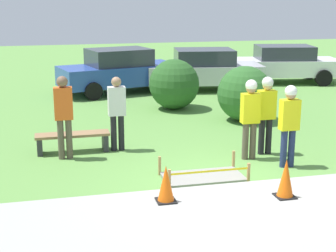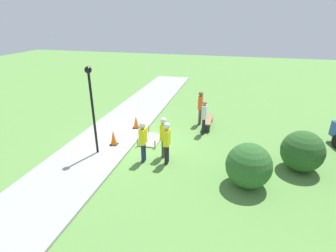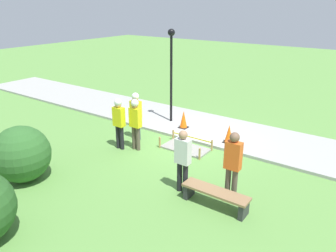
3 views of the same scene
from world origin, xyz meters
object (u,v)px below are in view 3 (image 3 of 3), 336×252
(bystander_in_orange_shirt, at_px, (233,163))
(worker_trainee, at_px, (136,112))
(traffic_cone_near_patch, at_px, (229,134))
(worker_supervisor, at_px, (119,119))
(lamppost_near, at_px, (171,62))
(worker_assistant, at_px, (135,120))
(traffic_cone_far_patch, at_px, (184,119))
(park_bench, at_px, (215,195))
(bystander_in_gray_shirt, at_px, (183,158))

(bystander_in_orange_shirt, bearing_deg, worker_trainee, -20.23)
(bystander_in_orange_shirt, bearing_deg, traffic_cone_near_patch, -63.69)
(worker_supervisor, relative_size, lamppost_near, 0.48)
(bystander_in_orange_shirt, bearing_deg, worker_assistant, -13.81)
(lamppost_near, bearing_deg, traffic_cone_near_patch, 167.21)
(worker_trainee, bearing_deg, traffic_cone_far_patch, -117.27)
(worker_supervisor, height_order, bystander_in_orange_shirt, bystander_in_orange_shirt)
(worker_trainee, bearing_deg, bystander_in_orange_shirt, 159.77)
(park_bench, distance_m, worker_supervisor, 4.53)
(traffic_cone_far_patch, xyz_separation_m, worker_supervisor, (0.83, 2.75, 0.63))
(traffic_cone_far_patch, relative_size, worker_assistant, 0.39)
(worker_assistant, height_order, worker_trainee, worker_assistant)
(bystander_in_orange_shirt, bearing_deg, park_bench, 67.98)
(worker_assistant, height_order, bystander_in_gray_shirt, worker_assistant)
(worker_trainee, distance_m, bystander_in_orange_shirt, 4.88)
(traffic_cone_far_patch, xyz_separation_m, park_bench, (-3.47, 3.93, -0.12))
(traffic_cone_far_patch, bearing_deg, park_bench, 131.46)
(bystander_in_gray_shirt, bearing_deg, bystander_in_orange_shirt, -163.70)
(traffic_cone_near_patch, distance_m, traffic_cone_far_patch, 2.12)
(worker_supervisor, distance_m, worker_assistant, 0.57)
(traffic_cone_far_patch, relative_size, lamppost_near, 0.19)
(bystander_in_gray_shirt, bearing_deg, worker_trainee, -31.43)
(traffic_cone_near_patch, distance_m, worker_assistant, 3.33)
(traffic_cone_far_patch, relative_size, worker_trainee, 0.39)
(worker_assistant, distance_m, bystander_in_gray_shirt, 3.07)
(traffic_cone_far_patch, distance_m, worker_supervisor, 2.94)
(worker_assistant, bearing_deg, worker_supervisor, 27.83)
(traffic_cone_near_patch, distance_m, worker_trainee, 3.42)
(traffic_cone_far_patch, bearing_deg, bystander_in_orange_shirt, 136.60)
(traffic_cone_far_patch, relative_size, bystander_in_orange_shirt, 0.37)
(traffic_cone_near_patch, distance_m, worker_supervisor, 3.87)
(worker_supervisor, distance_m, bystander_in_gray_shirt, 3.44)
(traffic_cone_near_patch, height_order, traffic_cone_far_patch, traffic_cone_far_patch)
(worker_assistant, xyz_separation_m, worker_trainee, (0.59, -0.71, -0.02))
(worker_supervisor, bearing_deg, worker_trainee, -85.03)
(worker_trainee, bearing_deg, park_bench, 153.84)
(lamppost_near, bearing_deg, traffic_cone_far_patch, 156.65)
(traffic_cone_near_patch, height_order, bystander_in_gray_shirt, bystander_in_gray_shirt)
(traffic_cone_near_patch, bearing_deg, park_bench, 110.73)
(worker_supervisor, relative_size, worker_trainee, 1.02)
(worker_assistant, bearing_deg, traffic_cone_far_patch, -97.58)
(worker_supervisor, xyz_separation_m, lamppost_near, (0.03, -3.12, 1.48))
(bystander_in_gray_shirt, height_order, lamppost_near, lamppost_near)
(bystander_in_gray_shirt, bearing_deg, traffic_cone_far_patch, -57.52)
(traffic_cone_far_patch, xyz_separation_m, bystander_in_orange_shirt, (-3.66, 3.46, 0.63))
(worker_assistant, xyz_separation_m, bystander_in_orange_shirt, (-3.99, 0.98, 0.00))
(worker_supervisor, height_order, lamppost_near, lamppost_near)
(traffic_cone_far_patch, height_order, bystander_in_orange_shirt, bystander_in_orange_shirt)
(traffic_cone_far_patch, distance_m, park_bench, 5.25)
(worker_trainee, distance_m, lamppost_near, 2.62)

